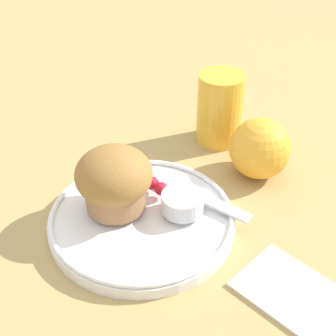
% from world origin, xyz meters
% --- Properties ---
extents(ground_plane, '(3.00, 3.00, 0.00)m').
position_xyz_m(ground_plane, '(0.00, 0.00, 0.00)').
color(ground_plane, tan).
extents(plate, '(0.22, 0.22, 0.02)m').
position_xyz_m(plate, '(0.02, -0.02, 0.01)').
color(plate, white).
rests_on(plate, ground_plane).
extents(muffin, '(0.09, 0.09, 0.08)m').
position_xyz_m(muffin, '(-0.01, -0.03, 0.06)').
color(muffin, '#9E7047').
rests_on(muffin, plate).
extents(cream_ramekin, '(0.05, 0.05, 0.02)m').
position_xyz_m(cream_ramekin, '(0.05, 0.02, 0.03)').
color(cream_ramekin, silver).
rests_on(cream_ramekin, plate).
extents(berry_pair, '(0.03, 0.02, 0.02)m').
position_xyz_m(berry_pair, '(0.00, 0.02, 0.03)').
color(berry_pair, '#B7192D').
rests_on(berry_pair, plate).
extents(butter_knife, '(0.17, 0.04, 0.00)m').
position_xyz_m(butter_knife, '(0.03, 0.04, 0.02)').
color(butter_knife, silver).
rests_on(butter_knife, plate).
extents(orange_fruit, '(0.08, 0.08, 0.08)m').
position_xyz_m(orange_fruit, '(0.05, 0.16, 0.04)').
color(orange_fruit, '#F4A82D').
rests_on(orange_fruit, ground_plane).
extents(juice_glass, '(0.07, 0.07, 0.10)m').
position_xyz_m(juice_glass, '(-0.04, 0.18, 0.05)').
color(juice_glass, gold).
rests_on(juice_glass, ground_plane).
extents(folded_napkin, '(0.14, 0.08, 0.01)m').
position_xyz_m(folded_napkin, '(0.22, 0.02, 0.00)').
color(folded_napkin, beige).
rests_on(folded_napkin, ground_plane).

